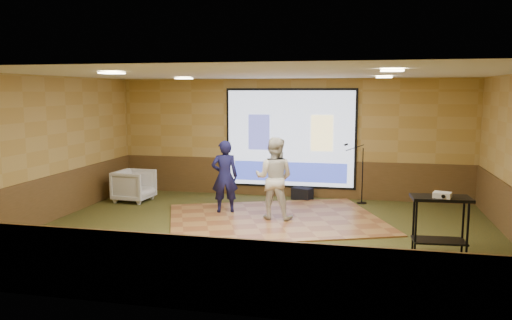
% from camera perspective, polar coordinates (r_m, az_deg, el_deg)
% --- Properties ---
extents(ground, '(9.00, 9.00, 0.00)m').
position_cam_1_polar(ground, '(9.58, 0.77, -8.38)').
color(ground, '#283618').
rests_on(ground, ground).
extents(room_shell, '(9.04, 7.04, 3.02)m').
position_cam_1_polar(room_shell, '(9.22, 0.80, 4.23)').
color(room_shell, '#B08E49').
rests_on(room_shell, ground).
extents(wainscot_back, '(9.00, 0.04, 0.95)m').
position_cam_1_polar(wainscot_back, '(12.82, 3.91, -2.08)').
color(wainscot_back, '#4C3619').
rests_on(wainscot_back, ground).
extents(wainscot_front, '(9.00, 0.04, 0.95)m').
position_cam_1_polar(wainscot_front, '(6.23, -5.83, -12.85)').
color(wainscot_front, '#4C3619').
rests_on(wainscot_front, ground).
extents(wainscot_left, '(0.04, 7.00, 0.95)m').
position_cam_1_polar(wainscot_left, '(11.23, -22.29, -4.06)').
color(wainscot_left, '#4C3619').
rests_on(wainscot_left, ground).
extents(projector_screen, '(3.32, 0.06, 2.52)m').
position_cam_1_polar(projector_screen, '(12.64, 3.92, 2.36)').
color(projector_screen, black).
rests_on(projector_screen, room_shell).
extents(downlight_nw, '(0.32, 0.32, 0.02)m').
position_cam_1_polar(downlight_nw, '(11.55, -8.25, 9.21)').
color(downlight_nw, beige).
rests_on(downlight_nw, room_shell).
extents(downlight_ne, '(0.32, 0.32, 0.02)m').
position_cam_1_polar(downlight_ne, '(10.82, 14.43, 9.15)').
color(downlight_ne, beige).
rests_on(downlight_ne, room_shell).
extents(downlight_sw, '(0.32, 0.32, 0.02)m').
position_cam_1_polar(downlight_sw, '(8.54, -16.15, 9.52)').
color(downlight_sw, beige).
rests_on(downlight_sw, room_shell).
extents(downlight_se, '(0.32, 0.32, 0.02)m').
position_cam_1_polar(downlight_se, '(7.53, 15.29, 9.83)').
color(downlight_se, beige).
rests_on(downlight_se, room_shell).
extents(dance_floor, '(5.25, 4.67, 0.03)m').
position_cam_1_polar(dance_floor, '(10.57, 2.19, -6.75)').
color(dance_floor, '#9B6A38').
rests_on(dance_floor, ground).
extents(player_left, '(0.67, 0.55, 1.59)m').
position_cam_1_polar(player_left, '(10.97, -3.60, -1.88)').
color(player_left, '#151541').
rests_on(player_left, dance_floor).
extents(player_right, '(0.88, 0.71, 1.71)m').
position_cam_1_polar(player_right, '(10.39, 2.09, -2.08)').
color(player_right, silver).
rests_on(player_right, dance_floor).
extents(av_table, '(0.93, 0.49, 0.98)m').
position_cam_1_polar(av_table, '(8.70, 20.31, -5.82)').
color(av_table, black).
rests_on(av_table, ground).
extents(projector, '(0.32, 0.29, 0.09)m').
position_cam_1_polar(projector, '(8.55, 20.51, -3.76)').
color(projector, white).
rests_on(projector, av_table).
extents(mic_stand, '(0.57, 0.23, 1.46)m').
position_cam_1_polar(mic_stand, '(12.25, 11.78, -2.61)').
color(mic_stand, black).
rests_on(mic_stand, ground).
extents(banquet_chair, '(0.91, 0.89, 0.77)m').
position_cam_1_polar(banquet_chair, '(12.59, -13.76, -2.87)').
color(banquet_chair, gray).
rests_on(banquet_chair, ground).
extents(duffel_bag, '(0.56, 0.47, 0.30)m').
position_cam_1_polar(duffel_bag, '(12.51, 5.31, -3.86)').
color(duffel_bag, black).
rests_on(duffel_bag, ground).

